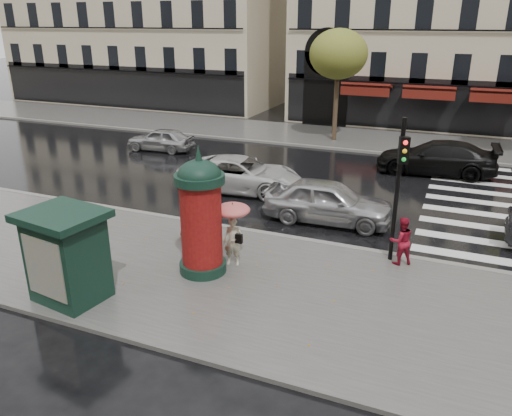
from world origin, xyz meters
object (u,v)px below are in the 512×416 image
at_px(woman_umbrella, 233,224).
at_px(car_silver, 328,201).
at_px(car_black, 436,158).
at_px(woman_red, 401,241).
at_px(traffic_light, 399,178).
at_px(newsstand, 67,255).
at_px(car_far_silver, 161,139).
at_px(morris_column, 201,213).
at_px(car_white, 240,174).
at_px(man_burgundy, 189,213).

distance_m(woman_umbrella, car_silver, 5.04).
height_order(car_silver, car_black, car_black).
bearing_deg(woman_umbrella, woman_red, 23.13).
distance_m(traffic_light, car_black, 10.87).
xyz_separation_m(newsstand, car_far_silver, (-6.85, 14.96, -0.72)).
bearing_deg(morris_column, car_white, 106.13).
bearing_deg(car_white, traffic_light, -129.07).
bearing_deg(car_far_silver, newsstand, 20.31).
height_order(newsstand, car_white, newsstand).
xyz_separation_m(morris_column, car_white, (-2.17, 7.50, -1.19)).
height_order(woman_umbrella, man_burgundy, woman_umbrella).
bearing_deg(woman_red, car_white, -62.72).
distance_m(man_burgundy, car_silver, 5.23).
distance_m(morris_column, car_far_silver, 15.49).
xyz_separation_m(woman_umbrella, woman_red, (4.63, 1.98, -0.57)).
relative_size(woman_umbrella, car_far_silver, 0.52).
bearing_deg(newsstand, woman_red, 34.80).
relative_size(woman_umbrella, car_white, 0.37).
xyz_separation_m(man_burgundy, newsstand, (-0.99, -4.57, 0.34)).
xyz_separation_m(man_burgundy, car_far_silver, (-7.84, 10.39, -0.38)).
bearing_deg(woman_umbrella, car_black, 68.98).
relative_size(newsstand, car_silver, 0.52).
distance_m(newsstand, car_white, 10.20).
distance_m(man_burgundy, traffic_light, 6.82).
bearing_deg(morris_column, traffic_light, 29.44).
xyz_separation_m(morris_column, newsstand, (-2.50, -2.68, -0.57)).
bearing_deg(car_silver, newsstand, 146.92).
xyz_separation_m(newsstand, car_silver, (4.81, 8.13, -0.57)).
xyz_separation_m(woman_red, newsstand, (-7.77, -5.40, 0.51)).
xyz_separation_m(woman_red, car_far_silver, (-14.62, 9.56, -0.21)).
height_order(woman_umbrella, newsstand, newsstand).
relative_size(car_white, car_black, 0.97).
xyz_separation_m(morris_column, traffic_light, (5.02, 2.83, 0.84)).
distance_m(morris_column, car_silver, 6.03).
xyz_separation_m(woman_umbrella, newsstand, (-3.14, -3.42, -0.06)).
xyz_separation_m(car_silver, car_white, (-4.48, 2.04, -0.06)).
distance_m(traffic_light, car_white, 8.80).
bearing_deg(traffic_light, car_silver, 135.86).
distance_m(woman_red, car_far_silver, 17.47).
height_order(morris_column, traffic_light, traffic_light).
height_order(man_burgundy, car_black, man_burgundy).
xyz_separation_m(traffic_light, newsstand, (-7.51, -5.51, -1.41)).
xyz_separation_m(car_white, car_far_silver, (-7.18, 4.79, -0.09)).
height_order(woman_umbrella, car_far_silver, woman_umbrella).
bearing_deg(car_far_silver, traffic_light, 52.36).
relative_size(car_silver, car_far_silver, 1.23).
height_order(man_burgundy, car_far_silver, man_burgundy).
distance_m(woman_umbrella, car_white, 7.35).
distance_m(woman_umbrella, woman_red, 5.07).
height_order(morris_column, car_black, morris_column).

